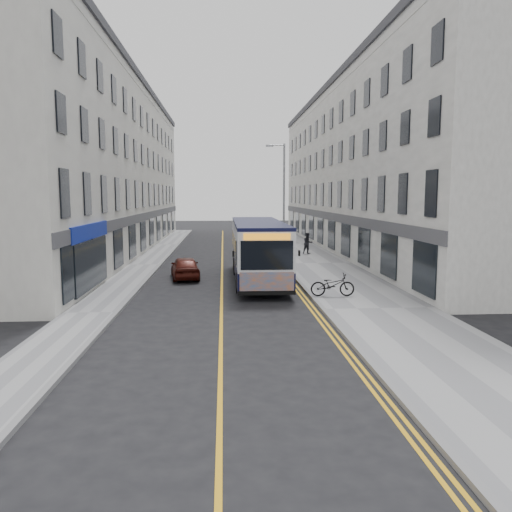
{
  "coord_description": "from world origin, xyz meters",
  "views": [
    {
      "loc": [
        0.11,
        -20.11,
        4.53
      ],
      "look_at": [
        1.68,
        3.89,
        1.6
      ],
      "focal_mm": 35.0,
      "sensor_mm": 36.0,
      "label": 1
    }
  ],
  "objects": [
    {
      "name": "streetlamp",
      "position": [
        4.17,
        14.0,
        4.38
      ],
      "size": [
        1.32,
        0.18,
        8.0
      ],
      "color": "#999CA2",
      "rests_on": "ground"
    },
    {
      "name": "kerb_east",
      "position": [
        4.0,
        12.0,
        0.07
      ],
      "size": [
        0.18,
        64.0,
        0.13
      ],
      "primitive_type": "cube",
      "color": "slate",
      "rests_on": "ground"
    },
    {
      "name": "car_maroon",
      "position": [
        -2.0,
        7.06,
        0.62
      ],
      "size": [
        1.94,
        3.8,
        1.24
      ],
      "primitive_type": "imported",
      "rotation": [
        0.0,
        0.0,
        3.28
      ],
      "color": "#46120B",
      "rests_on": "ground"
    },
    {
      "name": "road_centre_line",
      "position": [
        0.0,
        12.0,
        0.0
      ],
      "size": [
        0.12,
        64.0,
        0.01
      ],
      "primitive_type": "cube",
      "color": "gold",
      "rests_on": "ground"
    },
    {
      "name": "pavement_east",
      "position": [
        6.25,
        12.0,
        0.06
      ],
      "size": [
        4.5,
        64.0,
        0.12
      ],
      "primitive_type": "cube",
      "color": "gray",
      "rests_on": "ground"
    },
    {
      "name": "car_white",
      "position": [
        3.2,
        24.52,
        0.62
      ],
      "size": [
        1.48,
        3.81,
        1.24
      ],
      "primitive_type": "imported",
      "rotation": [
        0.0,
        0.0,
        0.05
      ],
      "color": "white",
      "rests_on": "ground"
    },
    {
      "name": "road_dbl_yellow_outer",
      "position": [
        3.75,
        12.0,
        0.0
      ],
      "size": [
        0.1,
        64.0,
        0.01
      ],
      "primitive_type": "cube",
      "color": "gold",
      "rests_on": "ground"
    },
    {
      "name": "city_bus",
      "position": [
        1.92,
        6.09,
        1.73
      ],
      "size": [
        2.55,
        10.9,
        3.17
      ],
      "color": "black",
      "rests_on": "ground"
    },
    {
      "name": "ground",
      "position": [
        0.0,
        0.0,
        0.0
      ],
      "size": [
        140.0,
        140.0,
        0.0
      ],
      "primitive_type": "plane",
      "color": "black",
      "rests_on": "ground"
    },
    {
      "name": "pavement_west",
      "position": [
        -5.0,
        12.0,
        0.06
      ],
      "size": [
        2.0,
        64.0,
        0.12
      ],
      "primitive_type": "cube",
      "color": "gray",
      "rests_on": "ground"
    },
    {
      "name": "pedestrian_near",
      "position": [
        4.5,
        13.31,
        1.06
      ],
      "size": [
        0.74,
        0.53,
        1.89
      ],
      "primitive_type": "imported",
      "rotation": [
        0.0,
        0.0,
        0.12
      ],
      "color": "#9A7646",
      "rests_on": "pavement_east"
    },
    {
      "name": "bicycle",
      "position": [
        4.87,
        1.19,
        0.63
      ],
      "size": [
        1.95,
        0.75,
        1.01
      ],
      "primitive_type": "imported",
      "rotation": [
        0.0,
        0.0,
        1.53
      ],
      "color": "black",
      "rests_on": "pavement_east"
    },
    {
      "name": "kerb_west",
      "position": [
        -4.0,
        12.0,
        0.07
      ],
      "size": [
        0.18,
        64.0,
        0.13
      ],
      "primitive_type": "cube",
      "color": "slate",
      "rests_on": "ground"
    },
    {
      "name": "road_dbl_yellow_inner",
      "position": [
        3.55,
        12.0,
        0.0
      ],
      "size": [
        0.1,
        64.0,
        0.01
      ],
      "primitive_type": "cube",
      "color": "gold",
      "rests_on": "ground"
    },
    {
      "name": "terrace_west",
      "position": [
        -9.0,
        21.0,
        6.5
      ],
      "size": [
        6.0,
        46.0,
        13.0
      ],
      "primitive_type": "cube",
      "color": "silver",
      "rests_on": "ground"
    },
    {
      "name": "terrace_east",
      "position": [
        11.5,
        21.0,
        6.5
      ],
      "size": [
        6.0,
        46.0,
        13.0
      ],
      "primitive_type": "cube",
      "color": "white",
      "rests_on": "ground"
    },
    {
      "name": "pedestrian_far",
      "position": [
        6.47,
        17.09,
        0.92
      ],
      "size": [
        0.91,
        0.79,
        1.61
      ],
      "primitive_type": "imported",
      "rotation": [
        0.0,
        0.0,
        0.27
      ],
      "color": "black",
      "rests_on": "pavement_east"
    }
  ]
}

